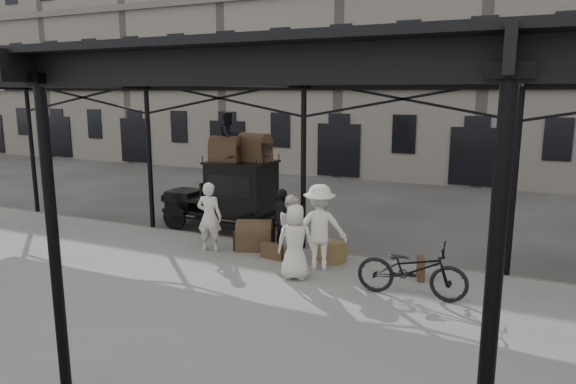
# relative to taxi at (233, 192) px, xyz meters

# --- Properties ---
(ground) EXTENTS (120.00, 120.00, 0.00)m
(ground) POSITION_rel_taxi_xyz_m (2.85, -3.18, -1.20)
(ground) COLOR #383533
(ground) RESTS_ON ground
(platform) EXTENTS (28.00, 8.00, 0.15)m
(platform) POSITION_rel_taxi_xyz_m (2.85, -5.18, -1.13)
(platform) COLOR slate
(platform) RESTS_ON ground
(canopy) EXTENTS (22.50, 9.00, 4.74)m
(canopy) POSITION_rel_taxi_xyz_m (2.85, -4.90, 3.39)
(canopy) COLOR black
(canopy) RESTS_ON ground
(building_frontage) EXTENTS (64.00, 8.00, 14.00)m
(building_frontage) POSITION_rel_taxi_xyz_m (2.85, 14.82, 5.80)
(building_frontage) COLOR slate
(building_frontage) RESTS_ON ground
(taxi) EXTENTS (3.65, 1.55, 2.18)m
(taxi) POSITION_rel_taxi_xyz_m (0.00, 0.00, 0.00)
(taxi) COLOR black
(taxi) RESTS_ON ground
(porter_left) EXTENTS (0.73, 0.55, 1.81)m
(porter_left) POSITION_rel_taxi_xyz_m (0.77, -2.47, -0.15)
(porter_left) COLOR beige
(porter_left) RESTS_ON platform
(porter_midleft) EXTENTS (1.00, 0.98, 1.62)m
(porter_midleft) POSITION_rel_taxi_xyz_m (3.00, -2.24, -0.24)
(porter_midleft) COLOR beige
(porter_midleft) RESTS_ON platform
(porter_centre) EXTENTS (0.92, 0.72, 1.67)m
(porter_centre) POSITION_rel_taxi_xyz_m (3.60, -3.37, -0.22)
(porter_centre) COLOR beige
(porter_centre) RESTS_ON platform
(porter_official) EXTENTS (0.97, 0.98, 1.66)m
(porter_official) POSITION_rel_taxi_xyz_m (2.51, -1.76, -0.22)
(porter_official) COLOR black
(porter_official) RESTS_ON platform
(porter_right) EXTENTS (1.48, 1.18, 2.00)m
(porter_right) POSITION_rel_taxi_xyz_m (3.85, -2.57, -0.05)
(porter_right) COLOR silver
(porter_right) RESTS_ON platform
(bicycle) EXTENTS (2.23, 0.89, 1.15)m
(bicycle) POSITION_rel_taxi_xyz_m (6.14, -3.36, -0.48)
(bicycle) COLOR black
(bicycle) RESTS_ON platform
(porter_roof) EXTENTS (0.62, 0.76, 1.46)m
(porter_roof) POSITION_rel_taxi_xyz_m (-0.03, -0.10, 1.71)
(porter_roof) COLOR black
(porter_roof) RESTS_ON taxi
(steamer_trunk_roof_near) EXTENTS (0.95, 0.68, 0.64)m
(steamer_trunk_roof_near) POSITION_rel_taxi_xyz_m (-0.08, -0.25, 1.29)
(steamer_trunk_roof_near) COLOR #4B3223
(steamer_trunk_roof_near) RESTS_ON taxi
(steamer_trunk_roof_far) EXTENTS (1.04, 0.75, 0.70)m
(steamer_trunk_roof_far) POSITION_rel_taxi_xyz_m (0.67, 0.20, 1.33)
(steamer_trunk_roof_far) COLOR #4B3223
(steamer_trunk_roof_far) RESTS_ON taxi
(steamer_trunk_platform) EXTENTS (1.06, 0.85, 0.67)m
(steamer_trunk_platform) POSITION_rel_taxi_xyz_m (1.78, -1.91, -0.72)
(steamer_trunk_platform) COLOR #4B3223
(steamer_trunk_platform) RESTS_ON platform
(wicker_hamper) EXTENTS (0.72, 0.63, 0.50)m
(wicker_hamper) POSITION_rel_taxi_xyz_m (3.94, -1.96, -0.80)
(wicker_hamper) COLOR brown
(wicker_hamper) RESTS_ON platform
(suitcase_upright) EXTENTS (0.29, 0.62, 0.45)m
(suitcase_upright) POSITION_rel_taxi_xyz_m (6.12, -2.21, -0.83)
(suitcase_upright) COLOR #4B3223
(suitcase_upright) RESTS_ON platform
(suitcase_flat) EXTENTS (0.61, 0.22, 0.40)m
(suitcase_flat) POSITION_rel_taxi_xyz_m (2.53, -2.39, -0.85)
(suitcase_flat) COLOR #4B3223
(suitcase_flat) RESTS_ON platform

